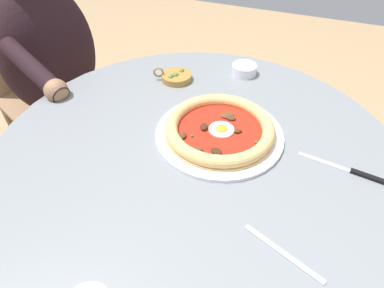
% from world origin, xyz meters
% --- Properties ---
extents(ground_plane, '(6.00, 6.00, 0.02)m').
position_xyz_m(ground_plane, '(0.00, 0.00, -0.01)').
color(ground_plane, tan).
extents(dining_table, '(1.01, 1.01, 0.72)m').
position_xyz_m(dining_table, '(0.00, 0.00, 0.57)').
color(dining_table, gray).
rests_on(dining_table, ground).
extents(pizza_on_plate, '(0.32, 0.32, 0.04)m').
position_xyz_m(pizza_on_plate, '(-0.06, 0.04, 0.73)').
color(pizza_on_plate, white).
rests_on(pizza_on_plate, dining_table).
extents(steak_knife, '(0.04, 0.21, 0.01)m').
position_xyz_m(steak_knife, '(-0.05, 0.37, 0.72)').
color(steak_knife, silver).
rests_on(steak_knife, dining_table).
extents(ramekin_capers, '(0.08, 0.08, 0.03)m').
position_xyz_m(ramekin_capers, '(-0.38, 0.02, 0.73)').
color(ramekin_capers, white).
rests_on(ramekin_capers, dining_table).
extents(olive_pan, '(0.09, 0.12, 0.04)m').
position_xyz_m(olive_pan, '(-0.27, -0.17, 0.73)').
color(olive_pan, olive).
rests_on(olive_pan, dining_table).
extents(fork_utensil, '(0.07, 0.16, 0.00)m').
position_xyz_m(fork_utensil, '(0.21, 0.25, 0.72)').
color(fork_utensil, '#BCBCC1').
rests_on(fork_utensil, dining_table).
extents(diner_person, '(0.48, 0.47, 1.14)m').
position_xyz_m(diner_person, '(-0.28, -0.70, 0.51)').
color(diner_person, '#282833').
rests_on(diner_person, ground).
extents(cafe_chair_diner, '(0.52, 0.52, 0.86)m').
position_xyz_m(cafe_chair_diner, '(-0.34, -0.82, 0.53)').
color(cafe_chair_diner, '#957050').
rests_on(cafe_chair_diner, ground).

